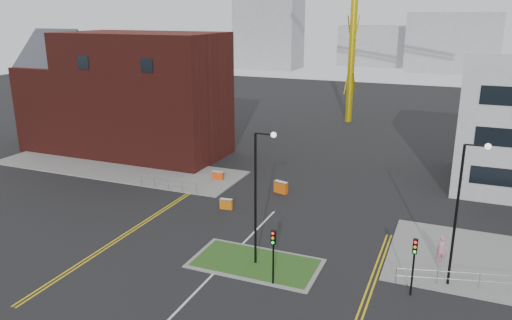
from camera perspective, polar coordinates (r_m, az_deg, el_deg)
The scene contains 21 objects.
pavement_left at distance 55.84m, azimuth -15.64°, elevation -0.82°, with size 28.00×8.00×0.12m, color slate.
island_kerb at distance 34.06m, azimuth -0.06°, elevation -11.73°, with size 8.60×4.60×0.08m, color slate.
grass_island at distance 34.05m, azimuth -0.06°, elevation -11.70°, with size 8.00×4.00×0.12m, color #254517.
brick_building at distance 60.74m, azimuth -14.93°, elevation 7.21°, with size 24.20×10.07×14.24m.
streetlamp_island at distance 31.78m, azimuth 0.30°, elevation -3.24°, with size 1.46×0.36×9.18m.
streetlamp_right_near at distance 31.62m, azimuth 22.43°, elevation -4.67°, with size 1.46×0.36×9.18m.
traffic_light_island at distance 30.58m, azimuth 1.99°, elevation -9.89°, with size 0.28×0.33×3.65m.
traffic_light_right at distance 30.90m, azimuth 17.63°, elevation -10.43°, with size 0.28×0.33×3.65m.
railing_left at distance 47.52m, azimuth -10.01°, elevation -2.63°, with size 6.05×0.05×1.10m.
centre_line at distance 30.24m, azimuth -8.24°, elevation -15.98°, with size 0.15×30.00×0.01m, color silver.
yellow_left_a at distance 40.60m, azimuth -13.57°, elevation -7.40°, with size 0.12×24.00×0.01m, color gold.
yellow_left_b at distance 40.44m, azimuth -13.22°, elevation -7.47°, with size 0.12×24.00×0.01m, color gold.
yellow_right_a at distance 30.64m, azimuth 12.01°, elevation -15.72°, with size 0.12×20.00×0.01m, color gold.
yellow_right_b at distance 30.61m, azimuth 12.58°, elevation -15.80°, with size 0.12×20.00×0.01m, color gold.
skyline_a at distance 149.66m, azimuth 1.48°, elevation 14.64°, with size 18.00×12.00×22.00m, color gray.
skyline_b at distance 149.97m, azimuth 21.54°, elevation 12.38°, with size 24.00×12.00×16.00m, color gray.
skyline_d at distance 161.46m, azimuth 15.05°, elevation 12.46°, with size 30.00×12.00×12.00m, color gray.
pedestrian at distance 35.91m, azimuth 20.46°, elevation -9.58°, with size 0.73×0.48×1.99m, color #BF7B8F.
barrier_left at distance 49.81m, azimuth -4.37°, elevation -1.78°, with size 1.15×0.44×0.95m.
barrier_mid at distance 42.73m, azimuth -3.42°, elevation -4.99°, with size 1.11×0.47×0.91m.
barrier_right at distance 46.34m, azimuth 2.87°, elevation -3.07°, with size 1.40×0.79×1.12m.
Camera 1 is at (13.44, -19.70, 16.22)m, focal length 35.00 mm.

